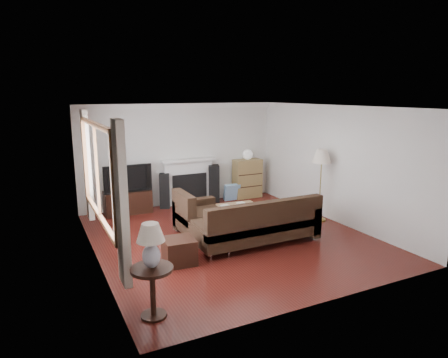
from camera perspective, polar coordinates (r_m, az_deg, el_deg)
name	(u,v)px	position (r m, az deg, el deg)	size (l,w,h in m)	color
room	(231,174)	(7.50, 1.01, 0.69)	(5.10, 5.60, 2.54)	#4D1611
window	(97,171)	(6.51, -17.70, 1.03)	(0.12, 2.74, 1.54)	brown
curtain_near	(122,204)	(5.09, -14.42, -3.52)	(0.10, 0.35, 2.10)	silver
curtain_far	(87,165)	(8.03, -18.94, 1.88)	(0.10, 0.35, 2.10)	silver
fireplace	(188,181)	(10.06, -5.11, -0.32)	(1.40, 0.26, 1.15)	white
tv_stand	(128,202)	(9.55, -13.57, -3.21)	(1.06, 0.48, 0.53)	black
television	(127,178)	(9.42, -13.75, 0.19)	(1.09, 0.14, 0.63)	black
speaker_left	(165,191)	(9.80, -8.48, -1.67)	(0.23, 0.28, 0.84)	black
speaker_right	(214,183)	(10.22, -1.47, -0.64)	(0.26, 0.32, 0.95)	black
bookshelf	(247,178)	(10.66, 3.35, 0.07)	(0.74, 0.35, 1.02)	olive
globe_lamp	(248,155)	(10.54, 3.39, 3.51)	(0.27, 0.27, 0.27)	white
sectional_sofa	(256,222)	(7.45, 4.60, -6.10)	(2.55, 1.86, 0.82)	black
coffee_table	(235,214)	(8.66, 1.54, -4.97)	(0.98, 0.53, 0.38)	#956F47
footstool	(179,251)	(6.68, -6.41, -10.18)	(0.50, 0.50, 0.42)	black
floor_lamp	(320,185)	(8.88, 13.60, -0.89)	(0.41, 0.41, 1.58)	#A38B38
side_table	(153,292)	(5.21, -10.13, -15.64)	(0.53, 0.53, 0.66)	black
table_lamp	(151,246)	(4.96, -10.39, -9.40)	(0.34, 0.34, 0.56)	silver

